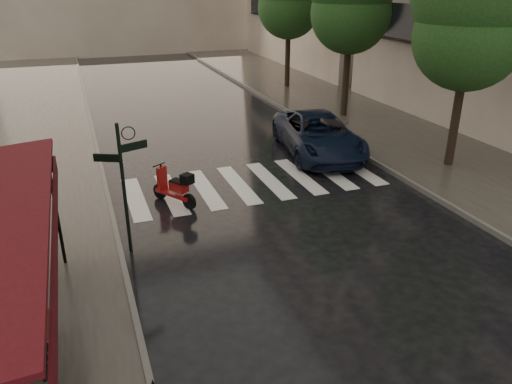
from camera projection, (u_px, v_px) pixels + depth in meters
ground at (214, 314)px, 9.56m from camera, size 120.00×120.00×0.00m
sidewalk_near at (10, 149)px, 18.47m from camera, size 6.00×60.00×0.12m
sidewalk_far at (358, 115)px, 23.11m from camera, size 5.50×60.00×0.12m
curb_near at (95, 141)px, 19.42m from camera, size 0.12×60.00×0.16m
curb_far at (303, 120)px, 22.23m from camera, size 0.12×60.00×0.16m
crosswalk at (254, 182)px, 15.67m from camera, size 7.85×3.20×0.01m
signpost at (123, 178)px, 11.05m from camera, size 1.17×0.29×3.10m
pedestrian_with_umbrella at (19, 290)px, 7.23m from camera, size 1.22×1.23×2.47m
scooter at (175, 188)px, 13.96m from camera, size 0.99×1.43×1.08m
parked_car at (318, 134)px, 17.95m from camera, size 3.15×5.48×1.44m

